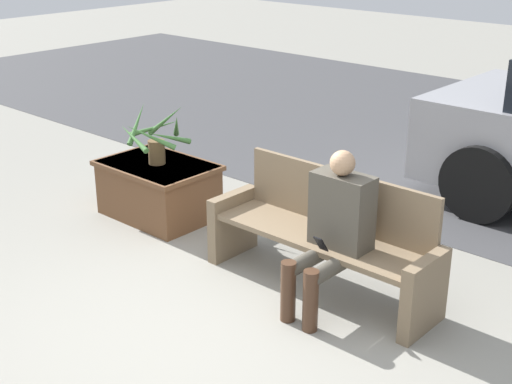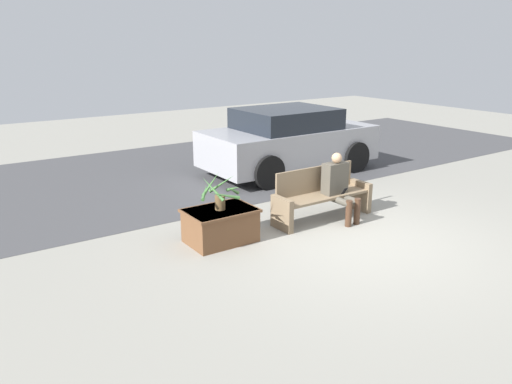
% 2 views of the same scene
% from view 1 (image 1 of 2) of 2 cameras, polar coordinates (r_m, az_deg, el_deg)
% --- Properties ---
extents(ground_plane, '(30.00, 30.00, 0.00)m').
position_cam_1_polar(ground_plane, '(4.77, -3.54, -11.34)').
color(ground_plane, gray).
extents(bench, '(1.81, 0.49, 0.86)m').
position_cam_1_polar(bench, '(5.18, 5.50, -3.46)').
color(bench, '#7A664C').
rests_on(bench, ground_plane).
extents(person_seated, '(0.42, 0.61, 1.12)m').
position_cam_1_polar(person_seated, '(4.85, 6.22, -2.72)').
color(person_seated, '#4C473D').
rests_on(person_seated, ground_plane).
extents(planter_box, '(1.02, 0.72, 0.50)m').
position_cam_1_polar(planter_box, '(6.49, -7.80, 0.33)').
color(planter_box, brown).
rests_on(planter_box, ground_plane).
extents(potted_plant, '(0.64, 0.64, 0.52)m').
position_cam_1_polar(potted_plant, '(6.33, -8.02, 4.30)').
color(potted_plant, brown).
rests_on(potted_plant, planter_box).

